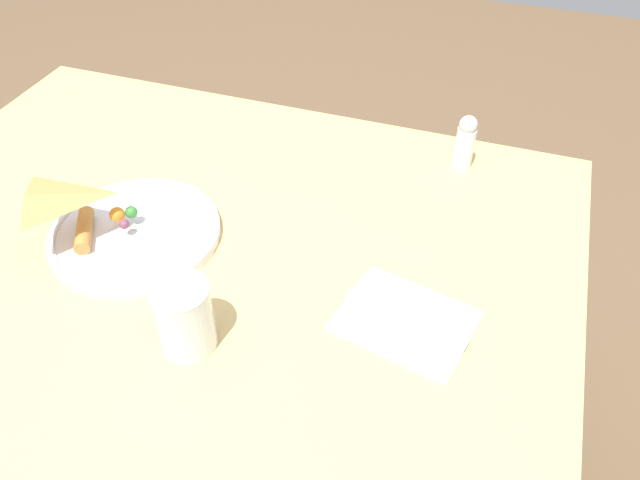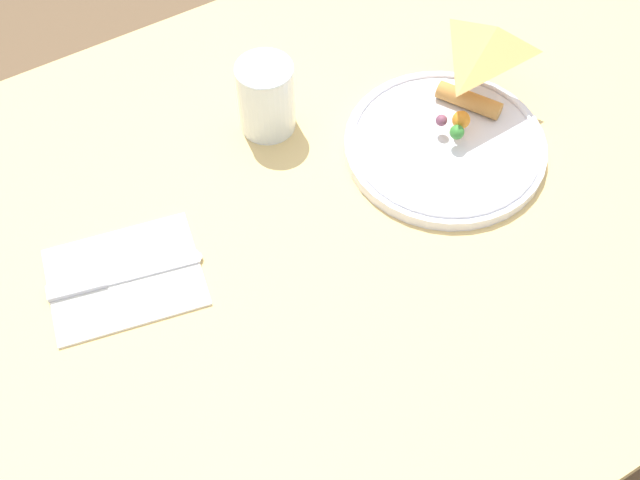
{
  "view_description": "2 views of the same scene",
  "coord_description": "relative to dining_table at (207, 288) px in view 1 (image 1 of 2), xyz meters",
  "views": [
    {
      "loc": [
        -0.41,
        0.61,
        1.38
      ],
      "look_at": [
        -0.19,
        -0.03,
        0.76
      ],
      "focal_mm": 35.0,
      "sensor_mm": 36.0,
      "label": 1
    },
    {
      "loc": [
        -0.4,
        -0.51,
        1.52
      ],
      "look_at": [
        -0.13,
        -0.06,
        0.77
      ],
      "focal_mm": 45.0,
      "sensor_mm": 36.0,
      "label": 2
    }
  ],
  "objects": [
    {
      "name": "dining_table",
      "position": [
        0.0,
        0.0,
        0.0
      ],
      "size": [
        1.15,
        0.88,
        0.71
      ],
      "color": "#DBB770",
      "rests_on": "ground_plane"
    },
    {
      "name": "salt_shaker",
      "position": [
        -0.35,
        -0.35,
        0.15
      ],
      "size": [
        0.03,
        0.03,
        0.1
      ],
      "color": "white",
      "rests_on": "dining_table"
    },
    {
      "name": "butter_knife",
      "position": [
        -0.35,
        0.04,
        0.1
      ],
      "size": [
        0.18,
        0.06,
        0.01
      ],
      "rotation": [
        0.0,
        0.0,
        -0.24
      ],
      "color": "#B2B2B7",
      "rests_on": "napkin_folded"
    },
    {
      "name": "milk_glass",
      "position": [
        -0.07,
        0.17,
        0.14
      ],
      "size": [
        0.08,
        0.08,
        0.1
      ],
      "color": "white",
      "rests_on": "dining_table"
    },
    {
      "name": "ground_plane",
      "position": [
        0.0,
        0.0,
        -0.62
      ],
      "size": [
        6.0,
        6.0,
        0.0
      ],
      "primitive_type": "plane",
      "color": "brown"
    },
    {
      "name": "plate_pizza",
      "position": [
        0.11,
        0.01,
        0.11
      ],
      "size": [
        0.27,
        0.27,
        0.05
      ],
      "color": "white",
      "rests_on": "dining_table"
    },
    {
      "name": "napkin_folded",
      "position": [
        -0.34,
        0.04,
        0.1
      ],
      "size": [
        0.2,
        0.17,
        0.0
      ],
      "rotation": [
        0.0,
        0.0,
        -0.21
      ],
      "color": "white",
      "rests_on": "dining_table"
    }
  ]
}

